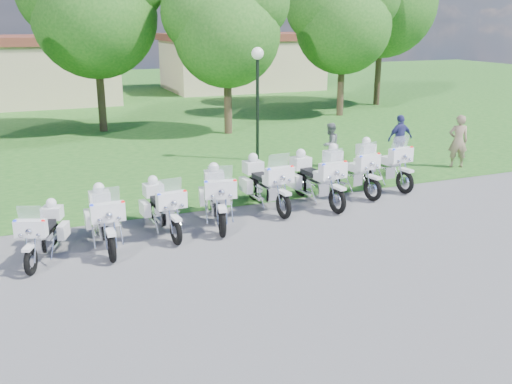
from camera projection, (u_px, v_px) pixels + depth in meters
name	position (u px, v px, depth m)	size (l,w,h in m)	color
ground	(259.00, 247.00, 13.12)	(100.00, 100.00, 0.00)	slate
grass_lawn	(100.00, 101.00, 37.04)	(100.00, 48.00, 0.01)	#205B1C
motorcycle_0	(44.00, 232.00, 12.38)	(1.16, 2.01, 1.42)	black
motorcycle_1	(104.00, 218.00, 13.03)	(0.80, 2.40, 1.61)	black
motorcycle_2	(162.00, 207.00, 13.92)	(0.86, 2.30, 1.54)	black
motorcycle_3	(217.00, 196.00, 14.55)	(1.18, 2.51, 1.71)	black
motorcycle_4	(265.00, 183.00, 15.73)	(0.92, 2.53, 1.70)	black
motorcycle_5	(315.00, 178.00, 16.13)	(0.99, 2.58, 1.73)	black
motorcycle_6	(349.00, 170.00, 17.15)	(1.08, 2.48, 1.68)	black
motorcycle_7	(382.00, 163.00, 17.90)	(1.02, 2.55, 1.72)	black
lamp_post	(258.00, 76.00, 20.42)	(0.44, 0.44, 4.11)	black
tree_1	(93.00, 4.00, 25.28)	(6.49, 5.54, 8.66)	#38281C
tree_2	(226.00, 23.00, 25.01)	(5.55, 4.74, 7.40)	#38281C
tree_3	(343.00, 16.00, 29.90)	(5.93, 5.06, 7.91)	#38281C
building_east	(241.00, 61.00, 43.09)	(11.44, 7.28, 4.10)	#C2B58C
bystander_a	(458.00, 141.00, 20.04)	(0.68, 0.45, 1.86)	#8B735E
bystander_b	(330.00, 145.00, 20.14)	(0.76, 0.59, 1.57)	slate
bystander_c	(400.00, 139.00, 20.78)	(1.02, 0.43, 1.74)	navy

